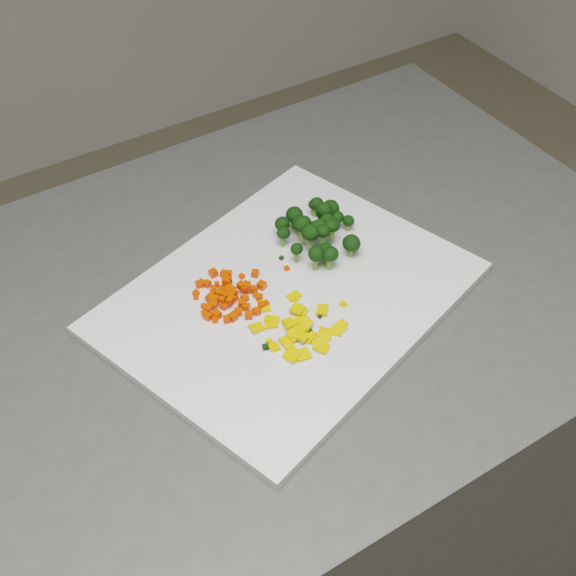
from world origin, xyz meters
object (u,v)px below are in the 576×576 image
counter_block (282,487)px  carrot_pile (231,288)px  cutting_board (288,297)px  pepper_pile (300,323)px  broccoli_pile (318,227)px

counter_block → carrot_pile: 0.48m
counter_block → carrot_pile: (-0.06, 0.00, 0.47)m
counter_block → cutting_board: cutting_board is taller
pepper_pile → broccoli_pile: bearing=49.2°
counter_block → carrot_pile: bearing=175.6°
carrot_pile → counter_block: bearing=-4.4°
cutting_board → carrot_pile: carrot_pile is taller
counter_block → pepper_pile: (-0.02, -0.08, 0.47)m
broccoli_pile → pepper_pile: bearing=-130.8°
counter_block → pepper_pile: bearing=-105.3°
counter_block → broccoli_pile: broccoli_pile is taller
cutting_board → carrot_pile: (-0.06, 0.03, 0.02)m
cutting_board → pepper_pile: size_ratio=3.88×
counter_block → carrot_pile: size_ratio=10.53×
counter_block → pepper_pile: 0.47m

